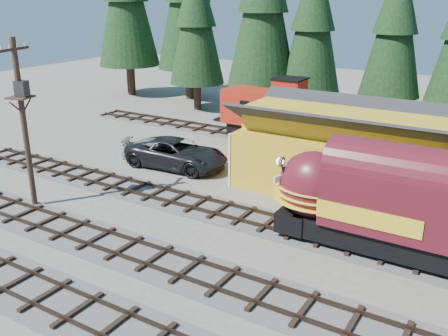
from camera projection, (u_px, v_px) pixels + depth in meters
The scene contains 8 objects.
ground at pixel (259, 266), 21.82m from camera, with size 120.00×120.00×0.00m, color #6B665B.
track_spur at pixel (253, 137), 41.20m from camera, with size 32.00×3.20×0.33m.
depot at pixel (343, 143), 29.27m from camera, with size 12.80×7.00×5.30m.
locomotive at pixel (426, 215), 21.32m from camera, with size 14.62×2.91×3.98m.
caboose at pixel (278, 112), 39.34m from camera, with size 9.15×2.65×4.76m.
utility_pole at pixel (23, 114), 26.37m from camera, with size 1.39×2.20×9.23m.
pickup_truck_a at pixel (177, 153), 33.90m from camera, with size 3.27×7.09×1.97m, color black.
pickup_truck_b at pixel (162, 151), 35.05m from camera, with size 2.25×5.55×1.61m, color #ACB0B4.
Camera 1 is at (8.73, -17.10, 11.34)m, focal length 40.00 mm.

